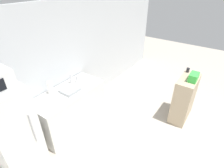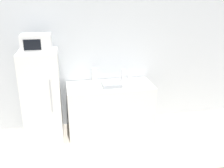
{
  "view_description": "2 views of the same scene",
  "coord_description": "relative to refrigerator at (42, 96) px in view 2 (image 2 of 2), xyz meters",
  "views": [
    {
      "loc": [
        -2.28,
        0.52,
        2.95
      ],
      "look_at": [
        0.18,
        2.26,
        1.09
      ],
      "focal_mm": 28.0,
      "sensor_mm": 36.0,
      "label": 1
    },
    {
      "loc": [
        -1.14,
        -1.19,
        2.5
      ],
      "look_at": [
        -0.47,
        2.29,
        1.21
      ],
      "focal_mm": 40.0,
      "sensor_mm": 36.0,
      "label": 2
    }
  ],
  "objects": [
    {
      "name": "wall_back",
      "position": [
        1.58,
        0.42,
        0.5
      ],
      "size": [
        8.0,
        0.06,
        2.6
      ],
      "primitive_type": "cube",
      "color": "silver",
      "rests_on": "ground_plane"
    },
    {
      "name": "refrigerator",
      "position": [
        0.0,
        0.0,
        0.0
      ],
      "size": [
        0.64,
        0.63,
        1.61
      ],
      "color": "white",
      "rests_on": "ground_plane"
    },
    {
      "name": "microwave",
      "position": [
        -0.0,
        -0.0,
        0.94
      ],
      "size": [
        0.48,
        0.36,
        0.28
      ],
      "color": "white",
      "rests_on": "refrigerator"
    },
    {
      "name": "counter",
      "position": [
        1.21,
        0.02,
        -0.34
      ],
      "size": [
        1.57,
        0.69,
        0.92
      ],
      "primitive_type": "cube",
      "color": "silver",
      "rests_on": "ground_plane"
    },
    {
      "name": "sink_basin",
      "position": [
        1.23,
        -0.02,
        0.15
      ],
      "size": [
        0.35,
        0.33,
        0.06
      ],
      "primitive_type": "cube",
      "color": "#9EA3A8",
      "rests_on": "counter"
    },
    {
      "name": "bottle_tall",
      "position": [
        1.48,
        0.18,
        0.24
      ],
      "size": [
        0.06,
        0.06,
        0.24
      ],
      "primitive_type": "cylinder",
      "color": "silver",
      "rests_on": "counter"
    },
    {
      "name": "bottle_short",
      "position": [
        1.58,
        0.1,
        0.2
      ],
      "size": [
        0.07,
        0.07,
        0.17
      ],
      "primitive_type": "cylinder",
      "color": "silver",
      "rests_on": "counter"
    },
    {
      "name": "paper_towel_roll",
      "position": [
        0.96,
        0.22,
        0.25
      ],
      "size": [
        0.1,
        0.1,
        0.28
      ],
      "primitive_type": "cylinder",
      "color": "white",
      "rests_on": "counter"
    }
  ]
}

